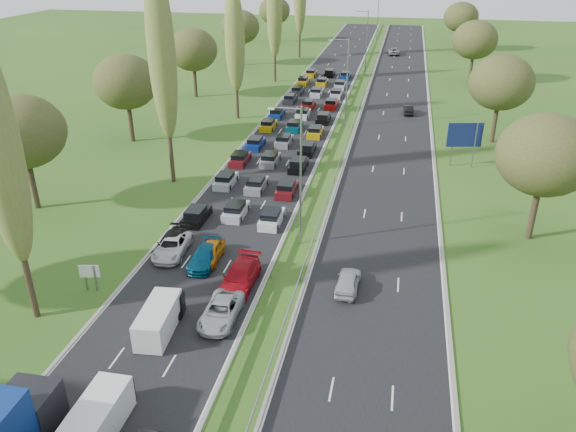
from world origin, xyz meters
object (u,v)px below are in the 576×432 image
Objects in this scene: white_van_front at (98,417)px; direction_sign at (465,137)px; white_van_rear at (160,318)px; near_car_3 at (171,243)px; info_sign at (90,274)px; near_car_2 at (172,246)px.

direction_sign reaches higher than white_van_front.
near_car_3 is at bearing 103.63° from white_van_rear.
info_sign reaches higher than near_car_3.
near_car_3 is 2.39× the size of info_sign.
info_sign is 0.40× the size of direction_sign.
info_sign is at bearing -126.61° from near_car_2.
near_car_2 is at bearing -62.64° from near_car_3.
white_van_front is 2.40× the size of info_sign.
white_van_rear is 7.84m from info_sign.
near_car_2 is 36.08m from direction_sign.
direction_sign is at bearing 43.23° from near_car_3.
near_car_2 is 0.98× the size of direction_sign.
white_van_front reaches higher than white_van_rear.
near_car_2 is 18.91m from white_van_front.
near_car_2 is at bearing -133.92° from direction_sign.
near_car_3 reaches higher than near_car_2.
direction_sign is (28.80, 32.12, 2.20)m from info_sign.
info_sign is 43.20m from direction_sign.
near_car_3 is 35.94m from direction_sign.
near_car_3 is 7.60m from info_sign.
direction_sign is at bearing 48.12° from info_sign.
direction_sign is (21.81, 35.66, 2.57)m from white_van_rear.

